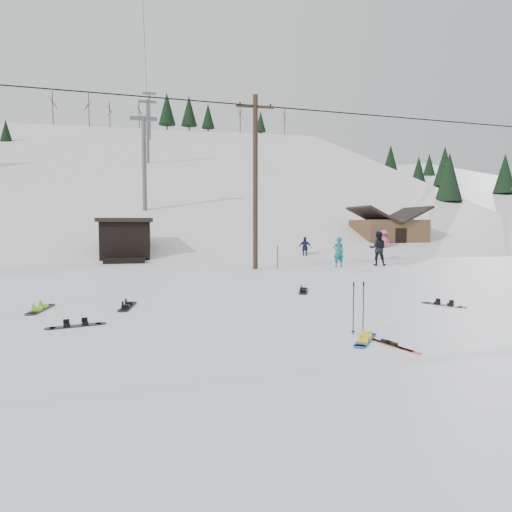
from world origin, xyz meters
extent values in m
plane|color=white|center=(0.00, 0.00, 0.00)|extent=(200.00, 200.00, 0.00)
cube|color=white|center=(0.00, 55.00, -12.00)|extent=(60.00, 85.24, 65.97)
cube|color=white|center=(38.00, 50.00, -11.00)|extent=(45.66, 93.98, 54.59)
cylinder|color=#3A2819|center=(2.00, 14.00, 4.50)|extent=(0.26, 0.26, 9.00)
cube|color=#3A2819|center=(2.00, 14.00, 8.40)|extent=(2.00, 0.12, 0.12)
cylinder|color=black|center=(2.00, 14.00, 8.52)|extent=(0.08, 0.08, 0.12)
cylinder|color=#595B60|center=(3.10, 13.60, 0.90)|extent=(0.07, 0.07, 1.80)
cube|color=white|center=(3.10, 13.56, 1.55)|extent=(0.50, 0.04, 0.60)
cube|color=black|center=(-5.00, 21.00, 1.25)|extent=(3.00, 3.00, 2.50)
cube|color=black|center=(-5.00, 21.00, 2.62)|extent=(3.40, 3.40, 0.25)
cube|color=black|center=(-5.00, 19.20, 0.15)|extent=(2.40, 1.20, 0.30)
cylinder|color=#595B60|center=(-4.00, 30.00, 7.25)|extent=(0.36, 0.36, 8.00)
cube|color=#595B60|center=(-4.00, 30.00, 11.05)|extent=(2.20, 0.30, 0.30)
cylinder|color=#595B60|center=(-4.00, 50.00, 13.75)|extent=(0.36, 0.36, 8.00)
cube|color=#595B60|center=(-4.00, 50.00, 17.55)|extent=(2.20, 0.30, 0.30)
cylinder|color=#595B60|center=(-4.00, 70.00, 20.25)|extent=(0.36, 0.36, 8.00)
cube|color=#595B60|center=(-4.00, 70.00, 24.05)|extent=(2.20, 0.30, 0.30)
cube|color=brown|center=(15.00, 24.00, 1.35)|extent=(5.00, 4.00, 2.70)
cube|color=black|center=(13.65, 24.00, 3.05)|extent=(2.69, 4.40, 1.43)
cube|color=black|center=(16.35, 24.00, 3.05)|extent=(2.69, 4.40, 1.43)
cube|color=black|center=(15.00, 21.98, 1.10)|extent=(0.90, 0.06, 1.90)
cube|color=#18439F|center=(1.05, -0.99, 0.01)|extent=(0.85, 1.03, 0.02)
cylinder|color=#18439F|center=(1.37, -0.55, 0.01)|extent=(0.25, 0.25, 0.02)
cylinder|color=#18439F|center=(0.72, -1.43, 0.01)|extent=(0.25, 0.25, 0.02)
cube|color=yellow|center=(1.16, -0.83, 0.06)|extent=(0.22, 0.21, 0.07)
cube|color=yellow|center=(0.93, -1.15, 0.06)|extent=(0.22, 0.21, 0.07)
cube|color=red|center=(1.38, -1.46, 0.01)|extent=(0.49, 1.34, 0.02)
cube|color=black|center=(1.38, -1.46, 0.05)|extent=(0.14, 0.26, 0.06)
cube|color=red|center=(1.34, -1.33, 0.01)|extent=(0.49, 1.34, 0.02)
cube|color=black|center=(1.34, -1.33, 0.05)|extent=(0.14, 0.26, 0.06)
cylinder|color=black|center=(1.04, -0.41, 0.55)|extent=(0.02, 0.02, 1.09)
cylinder|color=black|center=(1.04, -0.41, 0.05)|extent=(0.08, 0.08, 0.01)
cylinder|color=black|center=(1.04, -0.41, 1.08)|extent=(0.03, 0.03, 0.10)
cylinder|color=black|center=(1.27, -0.41, 0.55)|extent=(0.02, 0.02, 1.09)
cylinder|color=black|center=(1.27, -0.41, 0.05)|extent=(0.08, 0.08, 0.01)
cylinder|color=black|center=(1.27, -0.41, 1.08)|extent=(0.03, 0.03, 0.10)
cube|color=black|center=(-4.90, 1.61, 0.01)|extent=(1.12, 0.54, 0.02)
cylinder|color=black|center=(-4.38, 1.76, 0.01)|extent=(0.25, 0.25, 0.02)
cylinder|color=black|center=(-5.43, 1.46, 0.01)|extent=(0.25, 0.25, 0.02)
cube|color=black|center=(-4.71, 1.66, 0.06)|extent=(0.18, 0.21, 0.07)
cube|color=black|center=(-5.09, 1.56, 0.06)|extent=(0.18, 0.21, 0.07)
cube|color=black|center=(-3.90, 3.90, 0.01)|extent=(0.46, 1.32, 0.03)
cylinder|color=black|center=(-3.82, 4.54, 0.01)|extent=(0.30, 0.30, 0.03)
cylinder|color=black|center=(-3.98, 3.26, 0.01)|extent=(0.30, 0.30, 0.03)
cube|color=black|center=(-3.87, 4.13, 0.07)|extent=(0.23, 0.18, 0.08)
cube|color=black|center=(-3.93, 3.67, 0.07)|extent=(0.23, 0.18, 0.08)
cube|color=black|center=(-6.21, 3.98, 0.01)|extent=(0.47, 1.39, 0.03)
cylinder|color=black|center=(-6.13, 4.66, 0.01)|extent=(0.31, 0.31, 0.03)
cylinder|color=black|center=(-6.29, 3.31, 0.01)|extent=(0.31, 0.31, 0.03)
cube|color=#83E61B|center=(-6.18, 4.23, 0.07)|extent=(0.24, 0.19, 0.09)
cube|color=#83E61B|center=(-6.24, 3.74, 0.07)|extent=(0.24, 0.19, 0.09)
cube|color=black|center=(5.08, 2.26, 0.01)|extent=(0.80, 1.02, 0.02)
cylinder|color=black|center=(5.38, 1.82, 0.01)|extent=(0.24, 0.24, 0.02)
cylinder|color=black|center=(4.78, 2.70, 0.01)|extent=(0.24, 0.24, 0.02)
cube|color=black|center=(5.19, 2.10, 0.06)|extent=(0.22, 0.21, 0.07)
cube|color=black|center=(4.97, 2.42, 0.06)|extent=(0.22, 0.21, 0.07)
cube|color=black|center=(1.94, 5.72, 0.01)|extent=(0.71, 1.31, 0.03)
cylinder|color=black|center=(2.15, 6.32, 0.01)|extent=(0.29, 0.29, 0.03)
cylinder|color=black|center=(1.72, 5.11, 0.01)|extent=(0.29, 0.29, 0.03)
cube|color=black|center=(2.01, 5.93, 0.07)|extent=(0.25, 0.22, 0.08)
cube|color=black|center=(1.86, 5.50, 0.07)|extent=(0.25, 0.22, 0.08)
imported|color=#0B6775|center=(6.66, 13.98, 0.82)|extent=(0.61, 0.40, 1.64)
imported|color=black|center=(9.24, 14.43, 0.97)|extent=(1.18, 1.08, 1.94)
imported|color=#DF4E87|center=(13.21, 21.28, 0.97)|extent=(1.27, 0.76, 1.94)
imported|color=#18233D|center=(6.71, 19.91, 0.76)|extent=(0.96, 0.62, 1.51)
camera|label=1|loc=(-3.04, -9.40, 2.35)|focal=32.00mm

